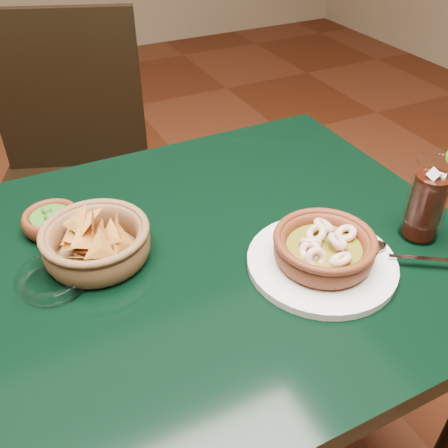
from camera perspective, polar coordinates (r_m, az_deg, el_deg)
name	(u,v)px	position (r m, az deg, el deg)	size (l,w,h in m)	color
dining_table	(151,307)	(0.94, -8.29, -9.38)	(1.20, 0.80, 0.75)	black
dining_chair	(74,176)	(1.57, -16.79, 5.30)	(0.59, 0.59, 0.99)	black
shrimp_plate	(324,252)	(0.86, 11.31, -3.12)	(0.33, 0.26, 0.07)	silver
chip_basket	(96,242)	(0.89, -14.41, -2.02)	(0.22, 0.22, 0.14)	brown
guacamole_ramekin	(52,220)	(0.99, -19.08, 0.40)	(0.13, 0.13, 0.04)	#552211
cola_drink	(427,201)	(0.96, 22.22, 2.47)	(0.15, 0.15, 0.18)	white
glass_ashtray	(53,279)	(0.87, -18.97, -5.93)	(0.13, 0.13, 0.03)	white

